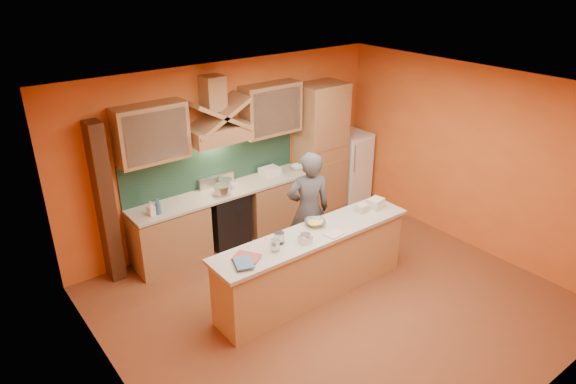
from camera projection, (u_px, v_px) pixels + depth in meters
floor at (332, 301)px, 6.83m from camera, size 5.50×5.00×0.01m
ceiling at (342, 94)px, 5.66m from camera, size 5.50×5.00×0.01m
wall_back at (229, 151)px, 8.05m from camera, size 5.50×0.02×2.80m
wall_front at (532, 309)px, 4.45m from camera, size 5.50×0.02×2.80m
wall_left at (116, 288)px, 4.72m from camera, size 0.02×5.00×2.80m
wall_right at (471, 158)px, 7.77m from camera, size 0.02×5.00×2.80m
base_cabinet_left at (170, 237)px, 7.54m from camera, size 1.10×0.60×0.86m
base_cabinet_right at (274, 203)px, 8.60m from camera, size 1.10×0.60×0.86m
counter_top at (224, 191)px, 7.87m from camera, size 3.00×0.62×0.04m
stove at (225, 217)px, 8.06m from camera, size 0.60×0.58×0.90m
backsplash at (213, 165)px, 7.93m from camera, size 3.00×0.03×0.70m
range_hood at (219, 133)px, 7.52m from camera, size 0.92×0.50×0.24m
hood_chimney at (213, 93)px, 7.35m from camera, size 0.30×0.30×0.50m
upper_cabinet_left at (151, 133)px, 6.95m from camera, size 1.00×0.35×0.80m
upper_cabinet_right at (271, 109)px, 8.06m from camera, size 1.00×0.35×0.80m
pantry_column at (320, 150)px, 8.85m from camera, size 0.80×0.60×2.30m
fridge at (350, 167)px, 9.47m from camera, size 0.58×0.60×1.30m
trim_column_left at (105, 204)px, 6.90m from camera, size 0.20×0.30×2.30m
island_body at (313, 266)px, 6.81m from camera, size 2.80×0.55×0.88m
island_top at (314, 235)px, 6.61m from camera, size 2.90×0.62×0.05m
person at (308, 210)px, 7.33m from camera, size 0.75×0.63×1.76m
pot_large at (222, 191)px, 7.69m from camera, size 0.29×0.29×0.16m
pot_small at (225, 185)px, 7.90m from camera, size 0.26×0.26×0.15m
soap_bottle_a at (151, 208)px, 7.07m from camera, size 0.11×0.12×0.21m
soap_bottle_b at (158, 206)px, 7.10m from camera, size 0.13×0.13×0.24m
bowl_back at (297, 167)px, 8.63m from camera, size 0.27×0.27×0.07m
dish_rack at (270, 171)px, 8.43m from camera, size 0.32×0.25×0.11m
book_lower at (243, 262)px, 5.93m from camera, size 0.35×0.38×0.03m
book_upper at (235, 264)px, 5.86m from camera, size 0.29×0.33×0.02m
jar_large at (279, 238)px, 6.33m from camera, size 0.13×0.13×0.15m
jar_small at (275, 246)px, 6.16m from camera, size 0.12×0.12×0.15m
kitchen_scale at (305, 239)px, 6.34m from camera, size 0.14×0.14×0.11m
mixing_bowl at (315, 223)px, 6.78m from camera, size 0.36×0.36×0.07m
cloth at (334, 234)px, 6.56m from camera, size 0.26×0.21×0.02m
grocery_bag_a at (376, 203)px, 7.23m from camera, size 0.24×0.20×0.14m
grocery_bag_b at (362, 208)px, 7.13m from camera, size 0.17×0.13×0.10m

